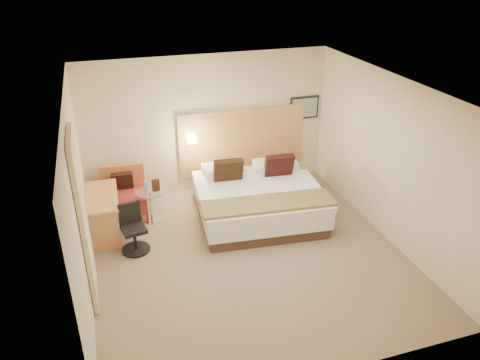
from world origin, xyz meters
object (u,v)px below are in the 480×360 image
object	(u,v)px
desk	(103,204)
desk_chair	(133,232)
bed	(257,198)
lounge_chair	(124,195)
side_table	(151,204)

from	to	relation	value
desk	desk_chair	world-z (taller)	desk_chair
bed	lounge_chair	bearing A→B (deg)	159.14
desk	bed	bearing A→B (deg)	-4.33
lounge_chair	desk	distance (m)	0.81
lounge_chair	side_table	world-z (taller)	lounge_chair
bed	desk_chair	distance (m)	2.30
side_table	desk	distance (m)	0.86
bed	side_table	world-z (taller)	bed
side_table	desk_chair	distance (m)	0.93
desk	desk_chair	distance (m)	0.80
bed	desk	bearing A→B (deg)	175.67
desk_chair	bed	bearing A→B (deg)	11.00
bed	side_table	xyz separation A→B (m)	(-1.87, 0.41, -0.02)
lounge_chair	bed	bearing A→B (deg)	-20.86
bed	lounge_chair	distance (m)	2.45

